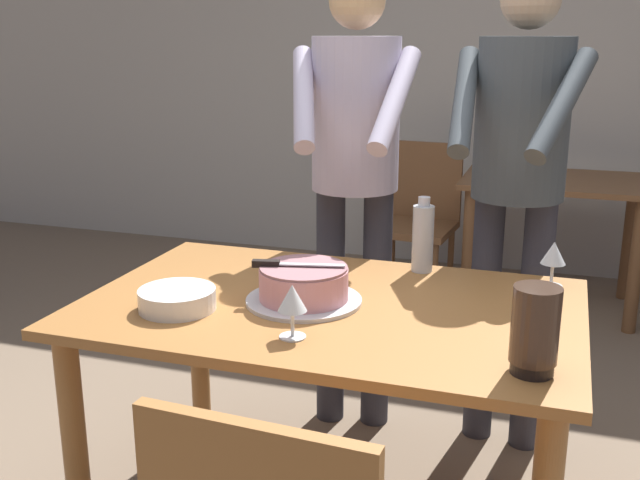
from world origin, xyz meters
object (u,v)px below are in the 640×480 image
object	(u,v)px
plate_stack	(177,299)
wine_glass_far	(292,300)
background_table	(554,207)
person_cutting_cake	(355,156)
main_dining_table	(330,339)
person_standing_beside	(519,163)
hurricane_lamp	(535,330)
cake_knife	(279,264)
background_chair_1	(418,215)
cake_on_platter	(304,286)
water_bottle	(423,237)
wine_glass_near	(554,255)

from	to	relation	value
plate_stack	wine_glass_far	world-z (taller)	wine_glass_far
background_table	wine_glass_far	bearing A→B (deg)	-103.11
person_cutting_cake	wine_glass_far	bearing A→B (deg)	-83.76
main_dining_table	person_standing_beside	xyz separation A→B (m)	(0.46, 0.70, 0.44)
background_table	hurricane_lamp	bearing A→B (deg)	-89.95
main_dining_table	plate_stack	size ratio (longest dim) A/B	6.51
main_dining_table	cake_knife	distance (m)	0.27
hurricane_lamp	person_cutting_cake	distance (m)	1.21
plate_stack	person_standing_beside	bearing A→B (deg)	45.73
hurricane_lamp	background_chair_1	xyz separation A→B (m)	(-0.75, 2.52, -0.37)
hurricane_lamp	person_cutting_cake	xyz separation A→B (m)	(-0.70, 0.97, 0.22)
person_standing_beside	main_dining_table	bearing A→B (deg)	-123.66
cake_knife	plate_stack	distance (m)	0.31
main_dining_table	cake_on_platter	world-z (taller)	cake_on_platter
plate_stack	water_bottle	bearing A→B (deg)	43.98
plate_stack	person_cutting_cake	xyz separation A→B (m)	(0.28, 0.85, 0.30)
person_standing_beside	hurricane_lamp	bearing A→B (deg)	-83.14
cake_on_platter	person_standing_beside	distance (m)	0.94
main_dining_table	wine_glass_near	distance (m)	0.74
wine_glass_near	person_cutting_cake	distance (m)	0.82
wine_glass_far	main_dining_table	bearing A→B (deg)	87.07
wine_glass_far	background_table	world-z (taller)	wine_glass_far
cake_on_platter	background_table	size ratio (longest dim) A/B	0.34
plate_stack	water_bottle	xyz separation A→B (m)	(0.59, 0.57, 0.08)
person_standing_beside	background_chair_1	xyz separation A→B (m)	(-0.63, 1.52, -0.58)
wine_glass_far	person_cutting_cake	world-z (taller)	person_cutting_cake
cake_knife	water_bottle	world-z (taller)	water_bottle
hurricane_lamp	person_cutting_cake	world-z (taller)	person_cutting_cake
cake_on_platter	wine_glass_near	size ratio (longest dim) A/B	2.36
wine_glass_near	water_bottle	distance (m)	0.41
cake_knife	main_dining_table	bearing A→B (deg)	14.72
water_bottle	background_chair_1	size ratio (longest dim) A/B	0.28
plate_stack	background_table	distance (m)	2.67
person_standing_beside	background_table	world-z (taller)	person_standing_beside
cake_on_platter	hurricane_lamp	xyz separation A→B (m)	(0.66, -0.28, 0.06)
water_bottle	background_table	xyz separation A→B (m)	(0.39, 1.90, -0.29)
water_bottle	background_table	world-z (taller)	water_bottle
wine_glass_far	background_chair_1	xyz separation A→B (m)	(-0.16, 2.50, -0.36)
background_table	wine_glass_near	bearing A→B (deg)	-89.23
wine_glass_near	background_table	distance (m)	1.95
cake_knife	person_cutting_cake	xyz separation A→B (m)	(0.03, 0.71, 0.21)
plate_stack	background_table	bearing A→B (deg)	68.38
person_cutting_cake	hurricane_lamp	bearing A→B (deg)	-54.00
hurricane_lamp	person_standing_beside	world-z (taller)	person_standing_beside
wine_glass_far	hurricane_lamp	world-z (taller)	hurricane_lamp
cake_knife	background_table	world-z (taller)	cake_knife
main_dining_table	person_cutting_cake	xyz separation A→B (m)	(-0.12, 0.67, 0.44)
plate_stack	person_cutting_cake	size ratio (longest dim) A/B	0.13
wine_glass_far	water_bottle	distance (m)	0.69
wine_glass_near	background_table	size ratio (longest dim) A/B	0.14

